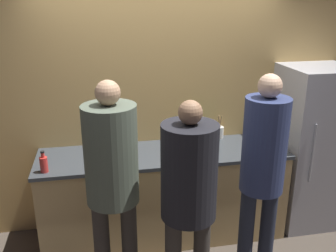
# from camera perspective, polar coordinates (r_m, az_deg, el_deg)

# --- Properties ---
(wall_back) EXTENTS (5.20, 0.06, 2.60)m
(wall_back) POSITION_cam_1_polar(r_m,az_deg,el_deg) (3.92, -1.64, 2.94)
(wall_back) COLOR #E0B266
(wall_back) RESTS_ON ground_plane
(counter) EXTENTS (2.45, 0.73, 0.94)m
(counter) POSITION_cam_1_polar(r_m,az_deg,el_deg) (3.92, -0.68, -10.21)
(counter) COLOR tan
(counter) RESTS_ON ground_plane
(refrigerator) EXTENTS (0.69, 0.70, 1.73)m
(refrigerator) POSITION_cam_1_polar(r_m,az_deg,el_deg) (4.30, 20.97, -2.98)
(refrigerator) COLOR #B7B7BC
(refrigerator) RESTS_ON ground_plane
(person_left) EXTENTS (0.41, 0.41, 1.84)m
(person_left) POSITION_cam_1_polar(r_m,az_deg,el_deg) (2.90, -8.54, -6.76)
(person_left) COLOR #38332D
(person_left) RESTS_ON ground_plane
(person_center) EXTENTS (0.42, 0.42, 1.73)m
(person_center) POSITION_cam_1_polar(r_m,az_deg,el_deg) (2.79, 3.19, -9.26)
(person_center) COLOR #38332D
(person_center) RESTS_ON ground_plane
(person_right) EXTENTS (0.35, 0.35, 1.85)m
(person_right) POSITION_cam_1_polar(r_m,az_deg,el_deg) (3.13, 14.24, -5.67)
(person_right) COLOR #232838
(person_right) RESTS_ON ground_plane
(fruit_bowl) EXTENTS (0.27, 0.27, 0.13)m
(fruit_bowl) POSITION_cam_1_polar(r_m,az_deg,el_deg) (3.67, 2.87, -3.42)
(fruit_bowl) COLOR brown
(fruit_bowl) RESTS_ON counter
(utensil_crock) EXTENTS (0.09, 0.09, 0.25)m
(utensil_crock) POSITION_cam_1_polar(r_m,az_deg,el_deg) (4.08, 7.82, -0.87)
(utensil_crock) COLOR silver
(utensil_crock) RESTS_ON counter
(bottle_dark) EXTENTS (0.05, 0.05, 0.21)m
(bottle_dark) POSITION_cam_1_polar(r_m,az_deg,el_deg) (3.85, -7.49, -1.89)
(bottle_dark) COLOR #333338
(bottle_dark) RESTS_ON counter
(bottle_red) EXTENTS (0.07, 0.07, 0.20)m
(bottle_red) POSITION_cam_1_polar(r_m,az_deg,el_deg) (3.44, -18.41, -5.49)
(bottle_red) COLOR red
(bottle_red) RESTS_ON counter
(cup_black) EXTENTS (0.08, 0.08, 0.09)m
(cup_black) POSITION_cam_1_polar(r_m,az_deg,el_deg) (3.71, -8.08, -3.39)
(cup_black) COLOR #28282D
(cup_black) RESTS_ON counter
(potted_plant) EXTENTS (0.15, 0.15, 0.25)m
(potted_plant) POSITION_cam_1_polar(r_m,az_deg,el_deg) (3.89, 5.40, -0.73)
(potted_plant) COLOR beige
(potted_plant) RESTS_ON counter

